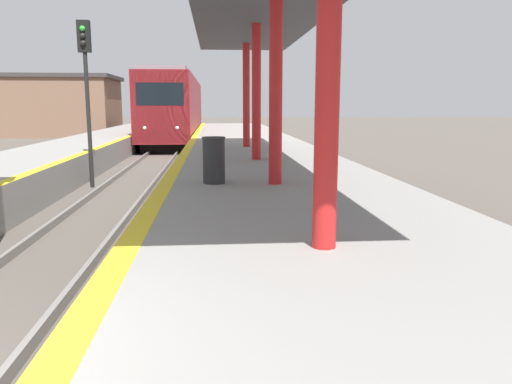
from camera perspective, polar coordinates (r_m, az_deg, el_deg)
name	(u,v)px	position (r m, az deg, el deg)	size (l,w,h in m)	color
train	(176,108)	(35.43, -9.10, 9.43)	(2.88, 20.93, 4.43)	black
signal_mid	(86,73)	(15.89, -18.86, 12.72)	(0.36, 0.31, 4.90)	black
station_canopy	(264,10)	(12.24, 0.97, 20.07)	(3.41, 18.01, 3.95)	red
trash_bin	(214,160)	(9.98, -4.84, 3.66)	(0.46, 0.46, 0.92)	#262628
station_building	(45,106)	(44.77, -22.95, 9.08)	(11.61, 7.36, 4.84)	brown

